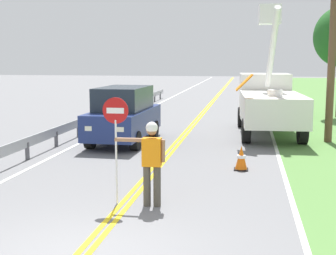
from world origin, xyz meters
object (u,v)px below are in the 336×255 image
at_px(stop_sign_paddle, 116,127).
at_px(utility_pole_near, 334,18).
at_px(flagger_worker, 151,158).
at_px(utility_bucket_truck, 268,100).
at_px(oncoming_suv_nearest, 124,115).
at_px(traffic_cone_lead, 241,158).

relative_size(stop_sign_paddle, utility_pole_near, 0.26).
xyz_separation_m(flagger_worker, utility_bucket_truck, (2.83, 10.77, 0.37)).
distance_m(utility_bucket_truck, utility_pole_near, 4.30).
distance_m(utility_bucket_truck, oncoming_suv_nearest, 6.34).
height_order(stop_sign_paddle, oncoming_suv_nearest, stop_sign_paddle).
xyz_separation_m(utility_pole_near, traffic_cone_lead, (-3.18, -5.21, -4.28)).
relative_size(stop_sign_paddle, utility_bucket_truck, 0.34).
bearing_deg(oncoming_suv_nearest, utility_bucket_truck, 31.17).
bearing_deg(utility_bucket_truck, stop_sign_paddle, -108.48).
bearing_deg(traffic_cone_lead, utility_pole_near, 58.57).
relative_size(oncoming_suv_nearest, utility_pole_near, 0.52).
bearing_deg(utility_bucket_truck, utility_pole_near, -40.14).
xyz_separation_m(stop_sign_paddle, traffic_cone_lead, (2.61, 3.72, -1.37)).
relative_size(utility_bucket_truck, oncoming_suv_nearest, 1.49).
bearing_deg(utility_bucket_truck, flagger_worker, -104.74).
bearing_deg(flagger_worker, traffic_cone_lead, 63.60).
height_order(flagger_worker, utility_pole_near, utility_pole_near).
bearing_deg(stop_sign_paddle, utility_bucket_truck, 71.52).
bearing_deg(flagger_worker, utility_pole_near, 60.60).
xyz_separation_m(utility_bucket_truck, traffic_cone_lead, (-0.99, -7.06, -1.08)).
bearing_deg(stop_sign_paddle, oncoming_suv_nearest, 103.60).
bearing_deg(utility_pole_near, utility_bucket_truck, 139.86).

